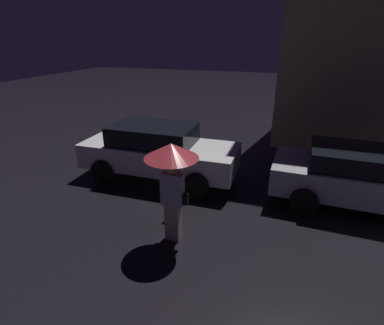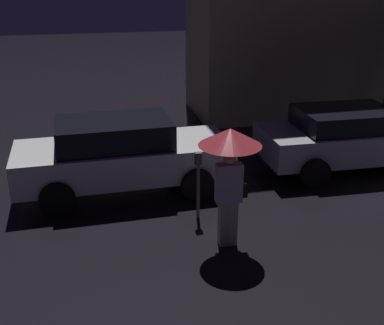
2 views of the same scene
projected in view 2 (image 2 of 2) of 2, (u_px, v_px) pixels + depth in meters
The scene contains 4 objects.
parked_car_white at pixel (122, 154), 9.91m from camera, with size 4.41×1.89×1.54m.
parked_car_silver at pixel (349, 137), 11.09m from camera, with size 4.18×1.97×1.43m.
pedestrian_with_umbrella at pixel (230, 155), 7.59m from camera, with size 1.01×1.01×2.05m.
parking_meter at pixel (198, 178), 8.75m from camera, with size 0.12×0.10×1.30m.
Camera 2 is at (-9.16, -7.99, 4.30)m, focal length 45.00 mm.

